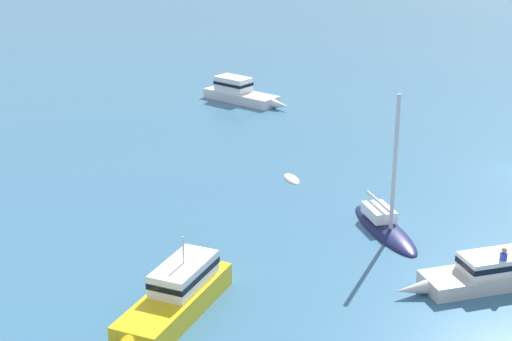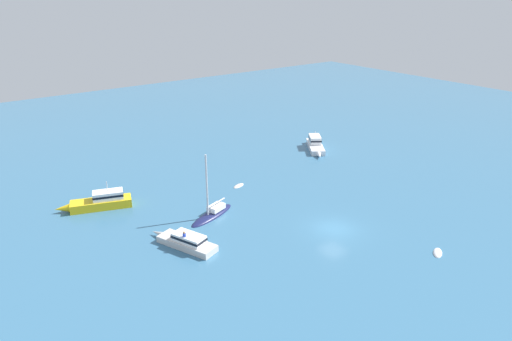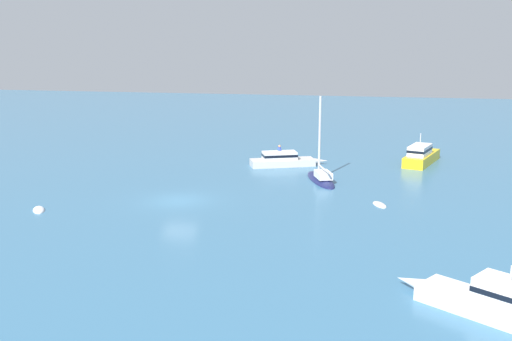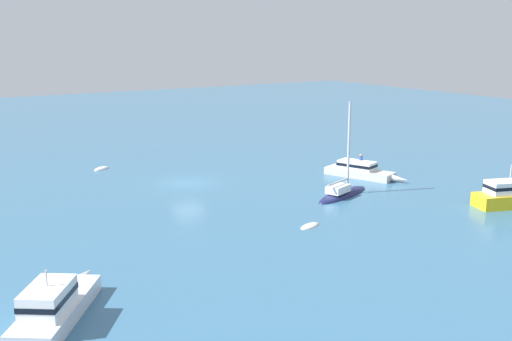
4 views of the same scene
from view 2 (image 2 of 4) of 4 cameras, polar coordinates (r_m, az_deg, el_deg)
ground_plane at (r=47.68m, az=9.51°, el=-7.05°), size 160.00×160.00×0.00m
rib at (r=46.16m, az=21.30°, el=-9.39°), size 1.62×1.95×0.46m
powerboat at (r=53.70m, az=-18.48°, el=-3.61°), size 3.96×8.00×3.02m
yacht at (r=49.78m, az=-5.35°, el=-5.28°), size 3.71×6.54×7.42m
launch at (r=44.29m, az=-8.53°, el=-8.52°), size 7.33×3.87×1.90m
powerboat_1 at (r=70.04m, az=7.27°, el=3.19°), size 7.19×5.61×2.54m
skiff at (r=56.76m, az=-2.14°, el=-1.90°), size 1.37×1.97×0.32m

